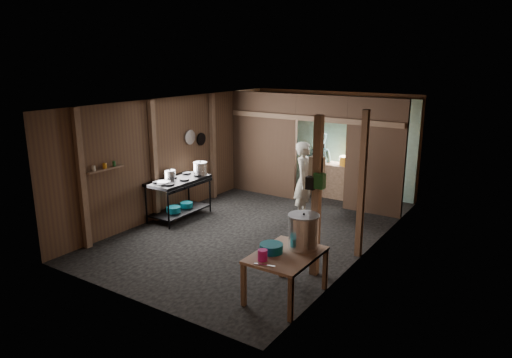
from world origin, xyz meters
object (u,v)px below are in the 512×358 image
Objects in this scene: stove_pot_large at (200,169)px; cook at (304,180)px; stock_pot at (303,232)px; prep_table at (286,275)px; pink_bucket at (263,255)px; yellow_tub at (347,161)px; gas_range at (179,198)px.

stove_pot_large is 0.19× the size of cook.
cook is (2.13, 0.94, -0.16)m from stove_pot_large.
stock_pot is (3.65, -2.03, -0.07)m from stove_pot_large.
stove_pot_large reaches higher than prep_table.
stove_pot_large is at bearing 146.43° from prep_table.
pink_bucket is at bearing -38.99° from stove_pot_large.
cook is (-0.22, -1.87, -0.11)m from yellow_tub.
cook reaches higher than prep_table.
pink_bucket is at bearing -31.67° from gas_range.
pink_bucket is (3.38, -2.73, -0.24)m from stove_pot_large.
stock_pot is 5.01m from yellow_tub.
stove_pot_large is at bearing 150.89° from stock_pot.
gas_range is 4.13m from stock_pot.
cook is (-1.41, 3.29, 0.50)m from prep_table.
yellow_tub is (-1.03, 5.55, 0.19)m from pink_bucket.
prep_table is (3.71, -1.80, -0.09)m from gas_range.
prep_table is at bearing -25.92° from gas_range.
pink_bucket is at bearing -110.82° from stock_pot.
gas_range is at bearing 112.93° from cook.
yellow_tub is 1.88m from cook.
gas_range is 9.14× the size of pink_bucket.
pink_bucket is 3.89m from cook.
cook is at bearing 113.22° from prep_table.
gas_range reaches higher than pink_bucket.
stock_pot reaches higher than gas_range.
gas_range is 4.71× the size of stove_pot_large.
prep_table is 3.69× the size of stove_pot_large.
stock_pot is 3.34m from cook.
gas_range is at bearing -107.30° from stove_pot_large.
yellow_tub is (2.35, 2.81, -0.05)m from stove_pot_large.
stock_pot is at bearing -21.26° from gas_range.
cook is (-1.25, 3.68, 0.08)m from pink_bucket.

